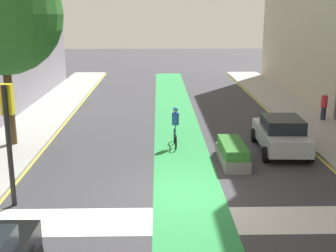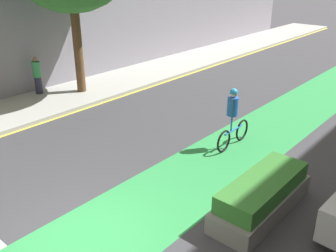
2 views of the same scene
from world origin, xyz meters
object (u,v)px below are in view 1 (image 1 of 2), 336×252
at_px(car_silver_right_far, 281,134).
at_px(pedestrian_sidewalk_right_a, 324,106).
at_px(traffic_signal_near_left, 8,121).
at_px(street_tree_near, 2,14).
at_px(median_planter, 232,153).
at_px(cyclist_in_lane, 175,126).

height_order(car_silver_right_far, pedestrian_sidewalk_right_a, pedestrian_sidewalk_right_a).
bearing_deg(traffic_signal_near_left, car_silver_right_far, 27.83).
height_order(car_silver_right_far, street_tree_near, street_tree_near).
bearing_deg(street_tree_near, median_planter, -14.06).
relative_size(cyclist_in_lane, median_planter, 0.64).
xyz_separation_m(car_silver_right_far, median_planter, (-2.36, -1.42, -0.40)).
relative_size(cyclist_in_lane, street_tree_near, 0.22).
bearing_deg(traffic_signal_near_left, cyclist_in_lane, 48.87).
bearing_deg(pedestrian_sidewalk_right_a, traffic_signal_near_left, -142.64).
bearing_deg(car_silver_right_far, pedestrian_sidewalk_right_a, 54.08).
bearing_deg(car_silver_right_far, street_tree_near, 175.27).
bearing_deg(pedestrian_sidewalk_right_a, cyclist_in_lane, -152.59).
height_order(cyclist_in_lane, median_planter, cyclist_in_lane).
distance_m(traffic_signal_near_left, car_silver_right_far, 11.46).
relative_size(car_silver_right_far, cyclist_in_lane, 2.30).
bearing_deg(cyclist_in_lane, traffic_signal_near_left, -131.13).
bearing_deg(median_planter, traffic_signal_near_left, -153.23).
xyz_separation_m(car_silver_right_far, street_tree_near, (-12.01, 0.99, 5.08)).
distance_m(traffic_signal_near_left, median_planter, 8.86).
bearing_deg(street_tree_near, pedestrian_sidewalk_right_a, 15.10).
bearing_deg(cyclist_in_lane, street_tree_near, 179.28).
bearing_deg(traffic_signal_near_left, median_planter, 26.77).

